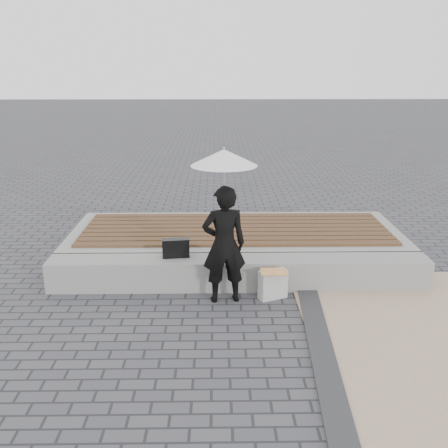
{
  "coord_description": "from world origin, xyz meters",
  "views": [
    {
      "loc": [
        -0.3,
        -4.76,
        2.84
      ],
      "look_at": [
        -0.2,
        1.18,
        1.0
      ],
      "focal_mm": 41.62,
      "sensor_mm": 36.0,
      "label": 1
    }
  ],
  "objects_px": {
    "canvas_tote": "(273,284)",
    "parasol": "(224,157)",
    "seating_ledge": "(239,272)",
    "woman": "(224,245)",
    "handbag": "(176,248)"
  },
  "relations": [
    {
      "from": "canvas_tote",
      "to": "parasol",
      "type": "bearing_deg",
      "value": 161.84
    },
    {
      "from": "seating_ledge",
      "to": "woman",
      "type": "bearing_deg",
      "value": -115.65
    },
    {
      "from": "parasol",
      "to": "handbag",
      "type": "height_order",
      "value": "parasol"
    },
    {
      "from": "seating_ledge",
      "to": "woman",
      "type": "distance_m",
      "value": 0.71
    },
    {
      "from": "parasol",
      "to": "canvas_tote",
      "type": "bearing_deg",
      "value": 5.21
    },
    {
      "from": "seating_ledge",
      "to": "canvas_tote",
      "type": "distance_m",
      "value": 0.55
    },
    {
      "from": "seating_ledge",
      "to": "canvas_tote",
      "type": "relative_size",
      "value": 13.43
    },
    {
      "from": "seating_ledge",
      "to": "parasol",
      "type": "distance_m",
      "value": 1.67
    },
    {
      "from": "woman",
      "to": "canvas_tote",
      "type": "height_order",
      "value": "woman"
    },
    {
      "from": "woman",
      "to": "canvas_tote",
      "type": "bearing_deg",
      "value": 176.35
    },
    {
      "from": "parasol",
      "to": "handbag",
      "type": "bearing_deg",
      "value": 142.69
    },
    {
      "from": "canvas_tote",
      "to": "woman",
      "type": "bearing_deg",
      "value": 161.84
    },
    {
      "from": "handbag",
      "to": "canvas_tote",
      "type": "distance_m",
      "value": 1.35
    },
    {
      "from": "parasol",
      "to": "handbag",
      "type": "relative_size",
      "value": 2.83
    },
    {
      "from": "seating_ledge",
      "to": "canvas_tote",
      "type": "bearing_deg",
      "value": -41.76
    }
  ]
}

